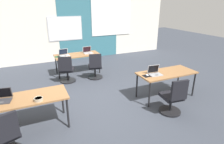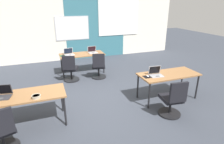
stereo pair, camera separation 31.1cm
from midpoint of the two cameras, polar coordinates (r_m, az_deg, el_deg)
The scene contains 18 objects.
ground_plane at distance 5.19m, azimuth -2.14°, elevation -8.14°, with size 24.00×24.00×0.00m.
back_wall_assembly at distance 8.72m, azimuth -10.77°, elevation 13.06°, with size 10.00×0.27×2.80m.
desk_near_left at distance 4.18m, azimuth -23.14°, elevation -7.20°, with size 1.60×0.70×0.72m.
desk_near_right at distance 5.21m, azimuth 18.55°, elevation -1.13°, with size 1.60×0.70×0.72m.
desk_far_center at distance 6.93m, azimuth -7.90°, elevation 5.02°, with size 1.60×0.70×0.72m.
laptop_near_right_inner at distance 4.95m, azimuth 15.04°, elevation -0.52°, with size 0.36×0.30×0.24m.
mousepad_near_right_inner at distance 4.83m, azimuth 12.67°, elevation -1.45°, with size 0.22×0.19×0.00m.
mouse_near_right_inner at distance 4.82m, azimuth 12.69°, elevation -1.24°, with size 0.06×0.10×0.03m.
chair_near_right_inner at distance 4.54m, azimuth 19.93°, elevation -8.51°, with size 0.52×0.56×0.92m.
laptop_near_left_end at distance 4.23m, azimuth -28.79°, elevation -6.12°, with size 0.37×0.33×0.23m.
chair_near_left_end at distance 3.78m, azimuth -28.63°, elevation -16.33°, with size 0.56×0.61×0.92m.
laptop_far_right at distance 7.04m, azimuth -4.71°, elevation 6.32°, with size 0.35×0.30×0.24m.
chair_far_right at distance 6.41m, azimuth -2.73°, elevation 1.27°, with size 0.53×0.59×0.92m.
laptop_far_left at distance 6.86m, azimuth -11.75°, elevation 5.58°, with size 0.37×0.33×0.23m.
mousepad_far_left at distance 6.78m, azimuth -13.46°, elevation 4.85°, with size 0.22×0.19×0.00m.
mouse_far_left at distance 6.78m, azimuth -13.47°, elevation 5.01°, with size 0.07×0.10×0.03m.
chair_far_left at distance 6.28m, azimuth -11.20°, elevation 0.48°, with size 0.56×0.61×0.92m.
snack_bowl at distance 3.92m, azimuth -20.11°, elevation -7.06°, with size 0.18×0.18×0.06m.
Camera 2 is at (-1.24, -4.40, 2.48)m, focal length 29.86 mm.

